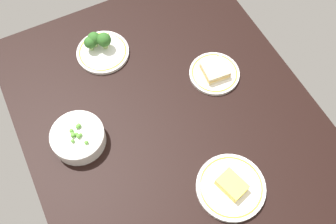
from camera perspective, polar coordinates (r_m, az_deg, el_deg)
dining_table at (r=130.68cm, az=0.00°, el=-0.83°), size 112.43×94.07×4.00cm
plate_cheese at (r=119.63cm, az=9.22°, el=-10.78°), size 20.96×20.96×4.75cm
plate_sandwich at (r=136.94cm, az=6.85°, el=5.81°), size 17.58×17.58×4.36cm
bowl_peas at (r=125.35cm, az=-13.04°, el=-3.65°), size 17.07×17.07×6.57cm
plate_broccoli at (r=142.91cm, az=-9.82°, el=9.25°), size 18.86×18.86×8.09cm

